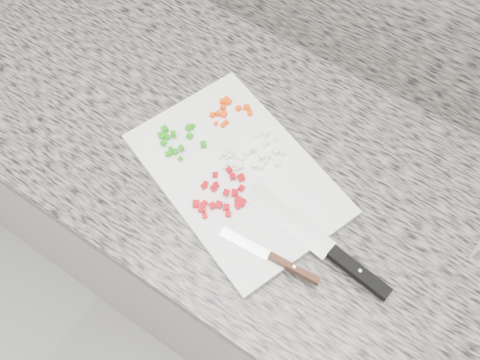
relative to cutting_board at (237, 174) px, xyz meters
The scene contains 10 objects.
cabinet 0.48m from the cutting_board, 59.53° to the left, with size 3.92×0.62×0.86m, color beige.
countertop 0.07m from the cutting_board, 59.53° to the left, with size 3.96×0.64×0.04m, color slate.
cutting_board is the anchor object (origin of this frame).
carrot_pile 0.14m from the cutting_board, 131.69° to the left, with size 0.08×0.08×0.01m.
onion_pile 0.07m from the cutting_board, 72.43° to the left, with size 0.08×0.11×0.02m.
green_pepper_pile 0.14m from the cutting_board, behind, with size 0.10×0.09×0.02m.
red_pepper_pile 0.06m from the cutting_board, 82.98° to the right, with size 0.09×0.12×0.02m.
garlic_pile 0.03m from the cutting_board, 149.78° to the left, with size 0.05×0.05×0.01m.
chef_knife 0.24m from the cutting_board, 10.31° to the right, with size 0.31×0.07×0.02m.
paring_knife 0.20m from the cutting_board, 32.97° to the right, with size 0.19×0.03×0.02m.
Camera 1 is at (0.25, 0.98, 1.80)m, focal length 40.00 mm.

